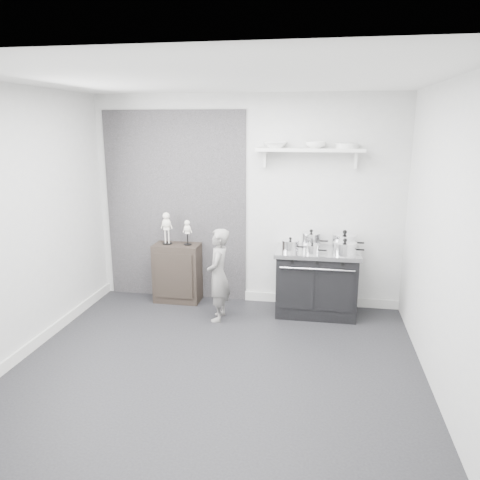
{
  "coord_description": "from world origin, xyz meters",
  "views": [
    {
      "loc": [
        0.93,
        -4.12,
        2.32
      ],
      "look_at": [
        0.07,
        0.95,
        1.04
      ],
      "focal_mm": 35.0,
      "sensor_mm": 36.0,
      "label": 1
    }
  ],
  "objects": [
    {
      "name": "side_cabinet",
      "position": [
        -0.89,
        1.61,
        0.39
      ],
      "size": [
        0.6,
        0.35,
        0.78
      ],
      "primitive_type": "cube",
      "color": "black",
      "rests_on": "ground"
    },
    {
      "name": "room_shell",
      "position": [
        -0.09,
        0.15,
        1.64
      ],
      "size": [
        4.02,
        3.62,
        2.71
      ],
      "color": "beige",
      "rests_on": "ground"
    },
    {
      "name": "skeleton_torso",
      "position": [
        -0.74,
        1.61,
        0.97
      ],
      "size": [
        0.11,
        0.07,
        0.38
      ],
      "primitive_type": null,
      "color": "silver",
      "rests_on": "side_cabinet"
    },
    {
      "name": "pot_back_right",
      "position": [
        1.26,
        1.6,
        0.92
      ],
      "size": [
        0.39,
        0.3,
        0.24
      ],
      "color": "silver",
      "rests_on": "stove"
    },
    {
      "name": "pot_front_left",
      "position": [
        0.61,
        1.36,
        0.89
      ],
      "size": [
        0.29,
        0.21,
        0.18
      ],
      "color": "silver",
      "rests_on": "stove"
    },
    {
      "name": "skeleton_full",
      "position": [
        -1.02,
        1.61,
        1.03
      ],
      "size": [
        0.14,
        0.09,
        0.49
      ],
      "primitive_type": null,
      "color": "silver",
      "rests_on": "side_cabinet"
    },
    {
      "name": "bowl_small",
      "position": [
        0.87,
        1.67,
        2.08
      ],
      "size": [
        0.25,
        0.25,
        0.08
      ],
      "primitive_type": "imported",
      "color": "white",
      "rests_on": "wall_shelf"
    },
    {
      "name": "stove",
      "position": [
        0.94,
        1.48,
        0.41
      ],
      "size": [
        1.02,
        0.64,
        0.82
      ],
      "color": "black",
      "rests_on": "ground"
    },
    {
      "name": "child",
      "position": [
        -0.22,
        1.09,
        0.56
      ],
      "size": [
        0.28,
        0.42,
        1.13
      ],
      "primitive_type": "imported",
      "rotation": [
        0.0,
        0.0,
        -1.54
      ],
      "color": "slate",
      "rests_on": "ground"
    },
    {
      "name": "pot_front_right",
      "position": [
        1.25,
        1.33,
        0.9
      ],
      "size": [
        0.36,
        0.28,
        0.2
      ],
      "color": "silver",
      "rests_on": "stove"
    },
    {
      "name": "wall_shelf",
      "position": [
        0.8,
        1.68,
        2.01
      ],
      "size": [
        1.3,
        0.26,
        0.24
      ],
      "color": "silver",
      "rests_on": "room_shell"
    },
    {
      "name": "ground",
      "position": [
        0.0,
        0.0,
        0.0
      ],
      "size": [
        4.0,
        4.0,
        0.0
      ],
      "primitive_type": "plane",
      "color": "black",
      "rests_on": "ground"
    },
    {
      "name": "pot_front_center",
      "position": [
        0.88,
        1.3,
        0.88
      ],
      "size": [
        0.26,
        0.17,
        0.14
      ],
      "color": "silver",
      "rests_on": "stove"
    },
    {
      "name": "pot_back_left",
      "position": [
        0.85,
        1.62,
        0.92
      ],
      "size": [
        0.33,
        0.25,
        0.23
      ],
      "color": "silver",
      "rests_on": "stove"
    },
    {
      "name": "bowl_large",
      "position": [
        0.38,
        1.67,
        2.08
      ],
      "size": [
        0.3,
        0.3,
        0.07
      ],
      "primitive_type": "imported",
      "color": "white",
      "rests_on": "wall_shelf"
    },
    {
      "name": "plate_stack",
      "position": [
        1.23,
        1.67,
        2.07
      ],
      "size": [
        0.27,
        0.27,
        0.06
      ],
      "primitive_type": "cylinder",
      "color": "silver",
      "rests_on": "wall_shelf"
    }
  ]
}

